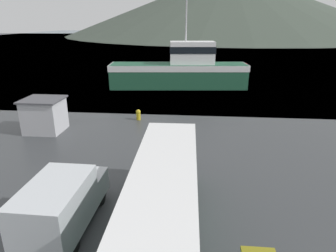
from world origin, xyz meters
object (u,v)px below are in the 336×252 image
object	(u,v)px
delivery_van	(62,203)
dock_kiosk	(44,115)
fishing_boat	(181,70)
small_boat	(237,69)
tour_bus	(163,207)

from	to	relation	value
delivery_van	dock_kiosk	bearing A→B (deg)	120.50
delivery_van	fishing_boat	size ratio (longest dim) A/B	0.30
fishing_boat	dock_kiosk	size ratio (longest dim) A/B	6.01
dock_kiosk	small_boat	bearing A→B (deg)	59.17
dock_kiosk	delivery_van	bearing A→B (deg)	-60.40
tour_bus	delivery_van	world-z (taller)	tour_bus
dock_kiosk	small_boat	xyz separation A→B (m)	(19.08, 31.97, -0.88)
dock_kiosk	small_boat	world-z (taller)	dock_kiosk
tour_bus	delivery_van	size ratio (longest dim) A/B	2.03
fishing_boat	dock_kiosk	bearing A→B (deg)	145.80
fishing_boat	tour_bus	bearing A→B (deg)	176.47
delivery_van	fishing_boat	distance (m)	29.66
fishing_boat	dock_kiosk	distance (m)	20.56
tour_bus	delivery_van	bearing A→B (deg)	169.00
tour_bus	small_boat	world-z (taller)	tour_bus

